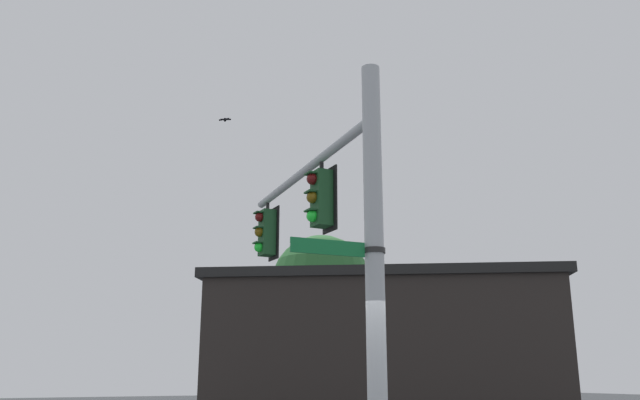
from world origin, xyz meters
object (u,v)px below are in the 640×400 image
traffic_light_nearest_pole (321,198)px  bird_flying (225,120)px  street_name_sign (352,249)px  traffic_light_mid_inner (266,233)px

traffic_light_nearest_pole → bird_flying: size_ratio=4.20×
street_name_sign → bird_flying: size_ratio=4.81×
street_name_sign → bird_flying: 8.24m
traffic_light_nearest_pole → traffic_light_mid_inner: bearing=-4.2°
street_name_sign → bird_flying: (6.86, -0.15, 4.56)m
traffic_light_nearest_pole → traffic_light_mid_inner: (3.23, -0.24, 0.00)m
traffic_light_nearest_pole → traffic_light_mid_inner: 3.24m
traffic_light_nearest_pole → street_name_sign: bearing=166.4°
street_name_sign → bird_flying: bearing=-1.3°
bird_flying → street_name_sign: bearing=178.7°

